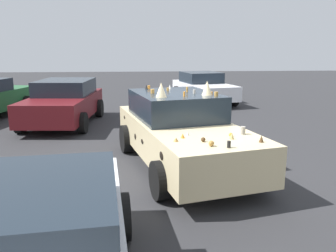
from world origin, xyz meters
name	(u,v)px	position (x,y,z in m)	size (l,w,h in m)	color
ground_plane	(182,167)	(0.00, 0.00, 0.00)	(60.00, 60.00, 0.00)	#2D2D30
art_car_decorated	(181,131)	(0.10, 0.02, 0.77)	(4.86, 2.82, 1.83)	beige
parked_sedan_behind_right	(64,102)	(4.59, 3.40, 0.73)	(4.24, 2.31, 1.44)	#5B1419
parked_sedan_near_left	(203,87)	(8.73, -2.01, 0.70)	(4.28, 2.63, 1.38)	white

